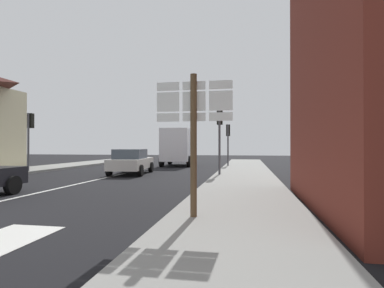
{
  "coord_description": "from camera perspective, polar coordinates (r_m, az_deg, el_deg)",
  "views": [
    {
      "loc": [
        7.24,
        -5.64,
        1.65
      ],
      "look_at": [
        3.83,
        13.54,
        1.78
      ],
      "focal_mm": 28.99,
      "sensor_mm": 36.0,
      "label": 1
    }
  ],
  "objects": [
    {
      "name": "traffic_light_far_right",
      "position": [
        24.35,
        6.66,
        1.54
      ],
      "size": [
        0.3,
        0.49,
        3.34
      ],
      "color": "#47474C",
      "rests_on": "ground"
    },
    {
      "name": "sidewalk_right",
      "position": [
        13.73,
        9.41,
        -6.99
      ],
      "size": [
        3.18,
        44.0,
        0.14
      ],
      "primitive_type": "cube",
      "color": "gray",
      "rests_on": "ground"
    },
    {
      "name": "route_sign_post",
      "position": [
        6.67,
        0.32,
        2.65
      ],
      "size": [
        1.66,
        0.14,
        3.2
      ],
      "color": "brown",
      "rests_on": "ground"
    },
    {
      "name": "ground_plane",
      "position": [
        17.31,
        -14.77,
        -5.84
      ],
      "size": [
        80.0,
        80.0,
        0.0
      ],
      "primitive_type": "plane",
      "color": "black"
    },
    {
      "name": "traffic_light_near_left",
      "position": [
        21.32,
        -27.65,
        2.49
      ],
      "size": [
        0.3,
        0.49,
        3.65
      ],
      "color": "#47474C",
      "rests_on": "ground"
    },
    {
      "name": "sedan_far",
      "position": [
        18.55,
        -11.13,
        -3.13
      ],
      "size": [
        2.28,
        4.35,
        1.47
      ],
      "color": "beige",
      "rests_on": "ground"
    },
    {
      "name": "traffic_light_near_right",
      "position": [
        16.82,
        5.12,
        3.36
      ],
      "size": [
        0.3,
        0.49,
        3.71
      ],
      "color": "#47474C",
      "rests_on": "ground"
    },
    {
      "name": "lane_centre_stripe",
      "position": [
        13.81,
        -21.82,
        -7.2
      ],
      "size": [
        0.16,
        12.0,
        0.01
      ],
      "primitive_type": "cube",
      "color": "silver",
      "rests_on": "ground"
    },
    {
      "name": "delivery_truck",
      "position": [
        26.0,
        -2.53,
        -0.39
      ],
      "size": [
        2.68,
        5.1,
        3.05
      ],
      "color": "silver",
      "rests_on": "ground"
    }
  ]
}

